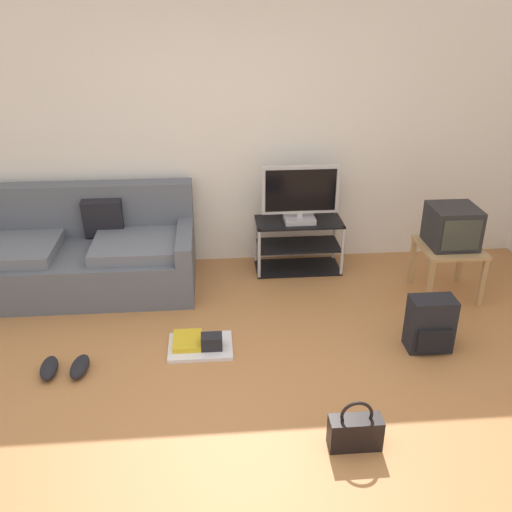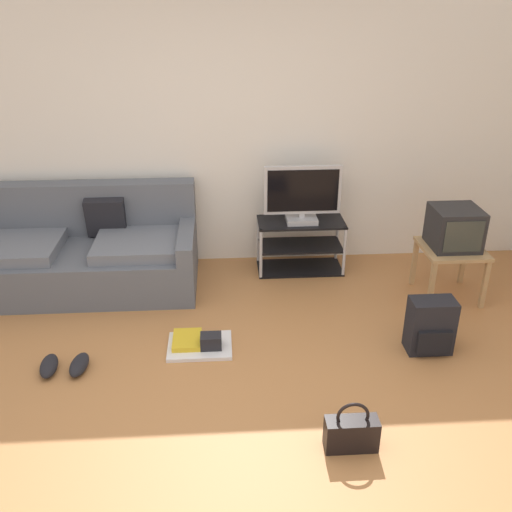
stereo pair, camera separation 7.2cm
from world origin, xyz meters
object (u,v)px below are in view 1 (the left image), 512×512
object	(u,v)px
couch	(80,254)
flat_tv	(300,195)
tv_stand	(298,245)
sneakers_pair	(65,367)
handbag	(355,431)
backpack	(430,324)
side_table	(449,254)
floor_tray	(200,344)
crt_tv	(452,226)

from	to	relation	value
couch	flat_tv	distance (m)	2.10
tv_stand	sneakers_pair	bearing A→B (deg)	-141.60
handbag	backpack	bearing A→B (deg)	50.23
side_table	handbag	bearing A→B (deg)	-124.97
couch	flat_tv	xyz separation A→B (m)	(2.04, 0.15, 0.46)
couch	handbag	xyz separation A→B (m)	(2.02, -2.23, -0.20)
tv_stand	floor_tray	distance (m)	1.62
flat_tv	crt_tv	xyz separation A→B (m)	(1.24, -0.57, -0.12)
crt_tv	handbag	distance (m)	2.27
flat_tv	sneakers_pair	xyz separation A→B (m)	(-1.92, -1.50, -0.73)
crt_tv	floor_tray	world-z (taller)	crt_tv
crt_tv	floor_tray	bearing A→B (deg)	-162.30
crt_tv	backpack	bearing A→B (deg)	-118.03
handbag	floor_tray	xyz separation A→B (m)	(-0.94, 1.11, -0.08)
side_table	floor_tray	size ratio (longest dim) A/B	1.07
flat_tv	floor_tray	size ratio (longest dim) A/B	1.46
couch	tv_stand	size ratio (longest dim) A/B	2.52
side_table	backpack	xyz separation A→B (m)	(-0.45, -0.82, -0.19)
flat_tv	handbag	bearing A→B (deg)	-90.36
flat_tv	backpack	bearing A→B (deg)	-60.68
couch	side_table	size ratio (longest dim) A/B	3.97
handbag	floor_tray	distance (m)	1.46
couch	crt_tv	bearing A→B (deg)	-7.36
backpack	handbag	xyz separation A→B (m)	(-0.81, -0.97, -0.10)
couch	floor_tray	world-z (taller)	couch
flat_tv	side_table	size ratio (longest dim) A/B	1.37
side_table	sneakers_pair	world-z (taller)	side_table
floor_tray	sneakers_pair	bearing A→B (deg)	-166.87
sneakers_pair	tv_stand	bearing A→B (deg)	38.40
side_table	backpack	distance (m)	0.95
tv_stand	backpack	size ratio (longest dim) A/B	1.91
backpack	sneakers_pair	bearing A→B (deg)	157.75
flat_tv	floor_tray	distance (m)	1.75
handbag	sneakers_pair	size ratio (longest dim) A/B	0.94
side_table	sneakers_pair	distance (m)	3.31
flat_tv	backpack	distance (m)	1.72
crt_tv	sneakers_pair	bearing A→B (deg)	-163.67
side_table	handbag	size ratio (longest dim) A/B	1.55
tv_stand	handbag	world-z (taller)	tv_stand
backpack	floor_tray	world-z (taller)	backpack
backpack	crt_tv	bearing A→B (deg)	37.88
sneakers_pair	floor_tray	size ratio (longest dim) A/B	0.74
sneakers_pair	handbag	bearing A→B (deg)	-24.89
crt_tv	handbag	xyz separation A→B (m)	(-1.25, -1.81, -0.54)
tv_stand	floor_tray	bearing A→B (deg)	-126.35
flat_tv	sneakers_pair	bearing A→B (deg)	-142.02
crt_tv	handbag	world-z (taller)	crt_tv
backpack	sneakers_pair	size ratio (longest dim) A/B	1.20
tv_stand	side_table	bearing A→B (deg)	-26.29
couch	floor_tray	size ratio (longest dim) A/B	4.24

